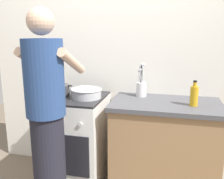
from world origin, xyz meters
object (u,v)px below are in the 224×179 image
at_px(stove_range, 75,139).
at_px(utensil_crock, 141,86).
at_px(mixing_bowl, 86,93).
at_px(person, 47,120).
at_px(oil_bottle, 194,95).
at_px(pot, 60,90).

relative_size(stove_range, utensil_crock, 2.69).
bearing_deg(mixing_bowl, stove_range, 174.96).
bearing_deg(person, oil_bottle, 24.64).
bearing_deg(oil_bottle, pot, 177.49).
bearing_deg(pot, oil_bottle, -2.51).
relative_size(pot, oil_bottle, 1.11).
distance_m(mixing_bowl, oil_bottle, 1.00).
bearing_deg(oil_bottle, utensil_crock, 155.02).
xyz_separation_m(stove_range, oil_bottle, (1.13, -0.05, 0.54)).
bearing_deg(stove_range, oil_bottle, -2.72).
bearing_deg(oil_bottle, mixing_bowl, 177.61).
distance_m(pot, utensil_crock, 0.81).
bearing_deg(utensil_crock, stove_range, -165.31).
distance_m(stove_range, utensil_crock, 0.87).
relative_size(pot, mixing_bowl, 0.81).
xyz_separation_m(pot, mixing_bowl, (0.28, -0.01, -0.01)).
height_order(pot, mixing_bowl, pot).
distance_m(mixing_bowl, utensil_crock, 0.55).
distance_m(pot, mixing_bowl, 0.28).
height_order(stove_range, pot, pot).
xyz_separation_m(stove_range, pot, (-0.14, 0.00, 0.51)).
distance_m(utensil_crock, oil_bottle, 0.53).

